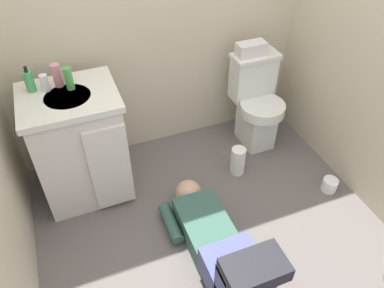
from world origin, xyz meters
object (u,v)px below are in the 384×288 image
bottle_white (45,83)px  toilet_paper_roll (330,185)px  toilet (256,103)px  vanity_cabinet (80,145)px  person_plumber (219,245)px  soap_dispenser (29,81)px  paper_towel_roll (238,161)px  faucet (62,76)px  bottle_green (69,78)px  tissue_box (251,49)px  bottle_pink (57,75)px

bottle_white → toilet_paper_roll: size_ratio=0.98×
toilet → vanity_cabinet: (-1.39, -0.07, 0.05)m
person_plumber → soap_dispenser: bearing=128.1°
toilet_paper_roll → paper_towel_roll: bearing=142.8°
paper_towel_roll → soap_dispenser: bearing=163.6°
toilet_paper_roll → bottle_white: bearing=156.4°
vanity_cabinet → faucet: size_ratio=8.20×
faucet → person_plumber: faucet is taller
toilet → bottle_green: bottle_green is taller
person_plumber → soap_dispenser: 1.50m
faucet → toilet_paper_roll: faucet is taller
toilet → toilet_paper_roll: bearing=-71.4°
tissue_box → toilet: bearing=-63.6°
toilet → tissue_box: (-0.04, 0.09, 0.43)m
faucet → toilet_paper_roll: size_ratio=0.91×
person_plumber → paper_towel_roll: person_plumber is taller
tissue_box → person_plumber: bearing=-123.9°
tissue_box → bottle_green: (-1.31, -0.10, 0.09)m
paper_towel_roll → toilet: bearing=46.8°
toilet_paper_roll → vanity_cabinet: bearing=157.8°
tissue_box → bottle_pink: bearing=-178.5°
paper_towel_roll → bottle_pink: bearing=161.5°
person_plumber → faucet: bearing=120.5°
bottle_pink → toilet_paper_roll: 2.03m
soap_dispenser → paper_towel_roll: bearing=-16.4°
paper_towel_roll → toilet_paper_roll: size_ratio=2.10×
bottle_green → bottle_white: bearing=167.0°
soap_dispenser → bottle_pink: (0.16, -0.00, 0.01)m
faucet → bottle_white: (-0.11, -0.05, 0.00)m
bottle_pink → bottle_green: (0.06, -0.06, -0.00)m
toilet → bottle_white: bottle_white is taller
faucet → soap_dispenser: 0.19m
bottle_green → faucet: bearing=112.6°
paper_towel_roll → vanity_cabinet: bearing=167.1°
toilet → toilet_paper_roll: size_ratio=6.82×
person_plumber → toilet_paper_roll: person_plumber is taller
bottle_pink → bottle_green: 0.09m
paper_towel_roll → tissue_box: bearing=58.1°
toilet → faucet: size_ratio=7.50×
person_plumber → tissue_box: bearing=56.1°
soap_dispenser → bottle_pink: bearing=-0.6°
faucet → tissue_box: bearing=0.6°
person_plumber → bottle_pink: size_ratio=7.21×
vanity_cabinet → bottle_white: 0.48m
toilet → faucet: bearing=176.9°
bottle_green → paper_towel_roll: bottle_green is taller
faucet → person_plumber: bearing=-59.5°
toilet_paper_roll → tissue_box: bearing=109.5°
soap_dispenser → paper_towel_roll: 1.54m
person_plumber → bottle_pink: (-0.65, 1.04, 0.72)m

